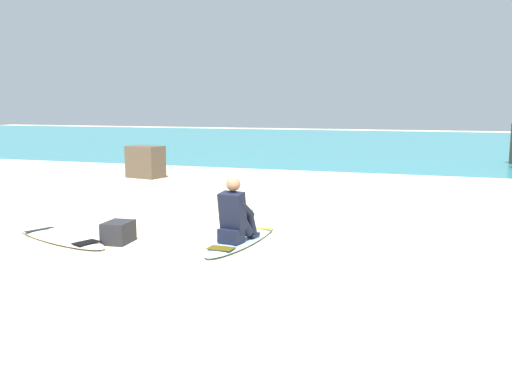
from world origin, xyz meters
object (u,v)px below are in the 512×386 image
at_px(surfboard_main, 242,239).
at_px(surfer_seated, 235,216).
at_px(shoreline_rock, 145,162).
at_px(surfboard_spare_near, 60,238).
at_px(beach_bag, 118,232).

relative_size(surfboard_main, surfer_seated, 2.50).
bearing_deg(surfer_seated, shoreline_rock, 128.85).
bearing_deg(shoreline_rock, surfboard_spare_near, -69.94).
distance_m(surfboard_main, surfboard_spare_near, 2.77).
relative_size(surfer_seated, surfboard_spare_near, 0.42).
xyz_separation_m(shoreline_rock, beach_bag, (3.50, -6.88, -0.29)).
bearing_deg(beach_bag, surfboard_main, 21.84).
height_order(surfboard_main, surfboard_spare_near, same).
distance_m(surfer_seated, surfboard_spare_near, 2.73).
xyz_separation_m(surfboard_spare_near, beach_bag, (0.94, 0.14, 0.12)).
xyz_separation_m(surfboard_main, beach_bag, (-1.71, -0.69, 0.12)).
relative_size(surfboard_main, beach_bag, 4.93).
relative_size(surfboard_spare_near, shoreline_rock, 2.29).
bearing_deg(surfer_seated, surfboard_spare_near, -168.32).
xyz_separation_m(surfer_seated, beach_bag, (-1.71, -0.41, -0.28)).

